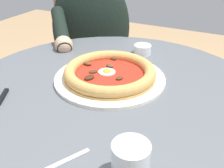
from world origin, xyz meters
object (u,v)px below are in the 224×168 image
dining_table (112,134)px  ramekin_capers (143,49)px  pizza_on_plate (110,74)px  water_glass (130,164)px  diner_person (93,66)px  cafe_chair_diner (90,51)px

dining_table → ramekin_capers: bearing=-177.3°
pizza_on_plate → water_glass: water_glass is taller
dining_table → diner_person: bearing=-144.1°
water_glass → cafe_chair_diner: cafe_chair_diner is taller
water_glass → diner_person: diner_person is taller
ramekin_capers → cafe_chair_diner: (-0.35, -0.44, -0.21)m
dining_table → pizza_on_plate: size_ratio=2.69×
water_glass → cafe_chair_diner: size_ratio=0.09×
ramekin_capers → diner_person: size_ratio=0.05×
water_glass → ramekin_capers: size_ratio=1.23×
dining_table → cafe_chair_diner: bearing=-144.2°
water_glass → cafe_chair_diner: bearing=-145.2°
pizza_on_plate → water_glass: bearing=32.5°
dining_table → cafe_chair_diner: cafe_chair_diner is taller
pizza_on_plate → cafe_chair_diner: cafe_chair_diner is taller
dining_table → cafe_chair_diner: size_ratio=0.99×
dining_table → ramekin_capers: ramekin_capers is taller
water_glass → diner_person: size_ratio=0.07×
dining_table → ramekin_capers: 0.34m
diner_person → cafe_chair_diner: 0.15m
ramekin_capers → dining_table: bearing=2.7°
diner_person → cafe_chair_diner: size_ratio=1.27×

